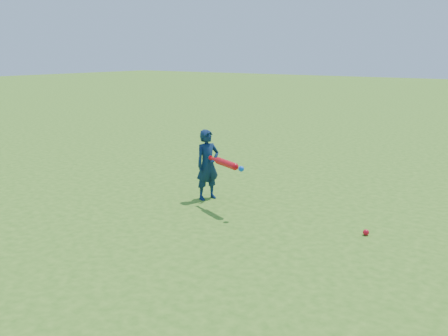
% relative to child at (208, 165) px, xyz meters
% --- Properties ---
extents(ground, '(80.00, 80.00, 0.00)m').
position_rel_child_xyz_m(ground, '(-0.40, -0.21, -0.55)').
color(ground, '#3C751B').
rests_on(ground, ground).
extents(child, '(0.38, 0.47, 1.10)m').
position_rel_child_xyz_m(child, '(0.00, 0.00, 0.00)').
color(child, '#0E2143').
rests_on(child, ground).
extents(ground_ball_red, '(0.08, 0.08, 0.08)m').
position_rel_child_xyz_m(ground_ball_red, '(2.61, -0.12, -0.51)').
color(ground_ball_red, red).
rests_on(ground_ball_red, ground).
extents(bat_swing, '(0.84, 0.42, 0.10)m').
position_rel_child_xyz_m(bat_swing, '(0.62, -0.33, 0.15)').
color(bat_swing, red).
rests_on(bat_swing, ground).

